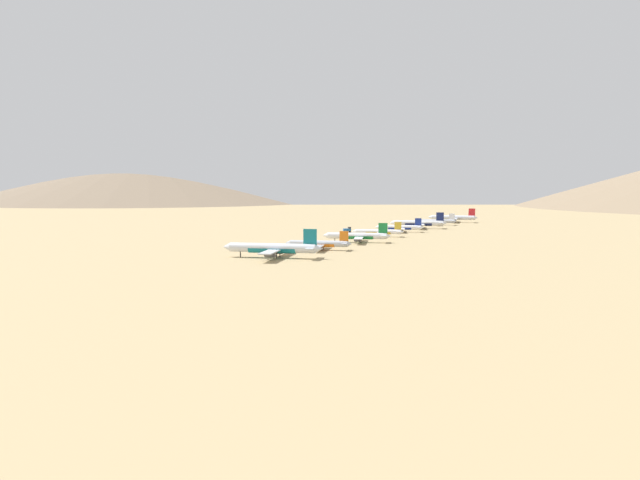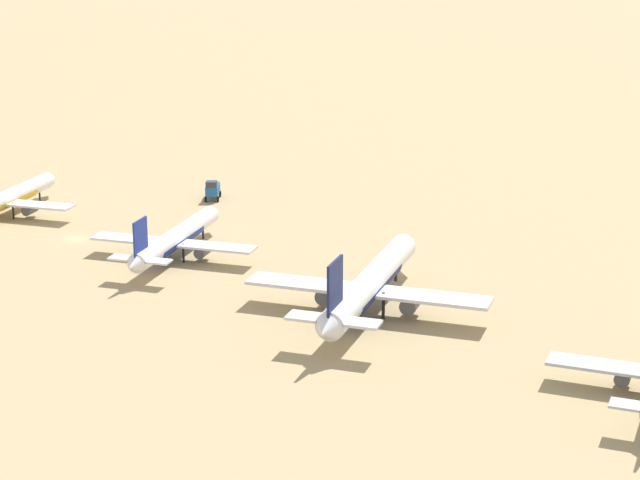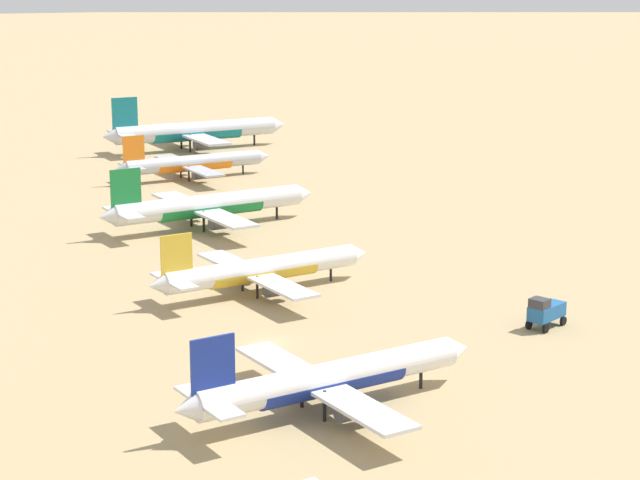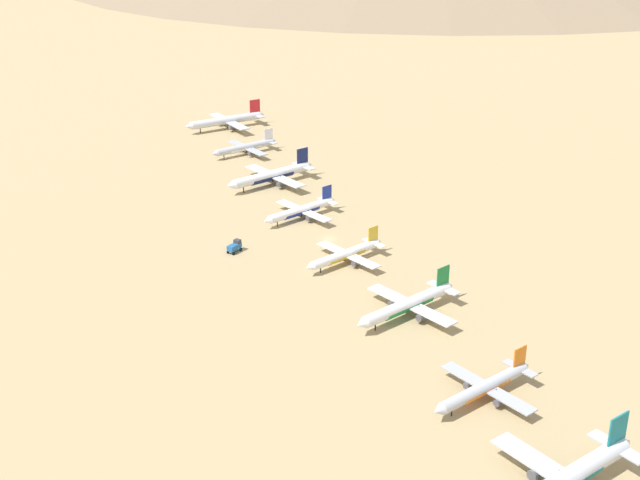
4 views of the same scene
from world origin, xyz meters
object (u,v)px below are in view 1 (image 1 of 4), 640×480
object	(u,v)px
parked_jet_2	(419,223)
parked_jet_5	(358,236)
parked_jet_6	(319,244)
parked_jet_0	(453,218)
parked_jet_7	(273,248)
parked_jet_1	(436,221)
parked_jet_4	(379,232)
service_truck	(347,230)
parked_jet_3	(400,227)

from	to	relation	value
parked_jet_2	parked_jet_5	size ratio (longest dim) A/B	1.10
parked_jet_6	parked_jet_0	bearing A→B (deg)	-101.31
parked_jet_5	parked_jet_6	bearing A→B (deg)	77.75
parked_jet_5	parked_jet_7	world-z (taller)	parked_jet_7
parked_jet_1	parked_jet_4	xyz separation A→B (m)	(24.47, 120.97, -0.10)
parked_jet_6	service_truck	size ratio (longest dim) A/B	5.86
parked_jet_2	parked_jet_6	bearing A→B (deg)	79.77
parked_jet_4	parked_jet_6	bearing A→B (deg)	80.55
parked_jet_0	parked_jet_5	bearing A→B (deg)	78.89
parked_jet_3	parked_jet_7	distance (m)	161.88
parked_jet_0	parked_jet_4	xyz separation A→B (m)	(35.39, 163.01, -1.03)
parked_jet_0	parked_jet_5	xyz separation A→B (m)	(39.74, 202.29, -0.48)
parked_jet_1	parked_jet_3	world-z (taller)	parked_jet_1
parked_jet_4	parked_jet_5	xyz separation A→B (m)	(4.34, 39.28, 0.56)
parked_jet_0	parked_jet_1	world-z (taller)	parked_jet_0
parked_jet_0	parked_jet_7	world-z (taller)	parked_jet_7
parked_jet_4	parked_jet_1	bearing A→B (deg)	-101.44
parked_jet_2	parked_jet_5	xyz separation A→B (m)	(19.74, 118.12, -0.37)
parked_jet_4	service_truck	xyz separation A→B (m)	(26.61, -26.46, -1.05)
parked_jet_3	parked_jet_4	size ratio (longest dim) A/B	1.03
parked_jet_6	service_truck	world-z (taller)	parked_jet_6
parked_jet_6	parked_jet_5	bearing A→B (deg)	-102.25
parked_jet_0	parked_jet_7	distance (m)	287.06
parked_jet_6	parked_jet_2	bearing A→B (deg)	-100.23
parked_jet_3	service_truck	size ratio (longest dim) A/B	5.87
parked_jet_1	parked_jet_6	xyz separation A→B (m)	(38.19, 203.42, -0.02)
parked_jet_7	parked_jet_2	bearing A→B (deg)	-101.36
parked_jet_2	parked_jet_7	xyz separation A→B (m)	(39.52, 196.65, 0.27)
parked_jet_4	parked_jet_5	size ratio (longest dim) A/B	0.85
parked_jet_1	parked_jet_2	xyz separation A→B (m)	(9.07, 42.13, 0.83)
parked_jet_4	parked_jet_6	xyz separation A→B (m)	(13.72, 82.45, 0.07)
parked_jet_5	parked_jet_6	xyz separation A→B (m)	(9.38, 43.17, -0.48)
parked_jet_5	service_truck	world-z (taller)	parked_jet_5
parked_jet_3	parked_jet_7	world-z (taller)	parked_jet_7
parked_jet_4	parked_jet_6	world-z (taller)	parked_jet_6
parked_jet_3	parked_jet_7	bearing A→B (deg)	78.87
parked_jet_0	parked_jet_1	distance (m)	43.45
parked_jet_0	service_truck	bearing A→B (deg)	65.58
parked_jet_0	parked_jet_3	size ratio (longest dim) A/B	1.28
parked_jet_7	service_truck	xyz separation A→B (m)	(2.49, -144.27, -2.25)
parked_jet_1	parked_jet_5	size ratio (longest dim) A/B	0.88
parked_jet_5	parked_jet_7	size ratio (longest dim) A/B	0.85
parked_jet_6	parked_jet_7	xyz separation A→B (m)	(10.40, 35.36, 1.13)
parked_jet_4	parked_jet_5	distance (m)	39.53
parked_jet_0	parked_jet_3	distance (m)	125.22
parked_jet_6	parked_jet_4	bearing A→B (deg)	-99.45
parked_jet_4	parked_jet_7	distance (m)	120.26
parked_jet_7	parked_jet_4	bearing A→B (deg)	-101.57
parked_jet_1	parked_jet_2	distance (m)	43.10
parked_jet_7	parked_jet_3	bearing A→B (deg)	-101.13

